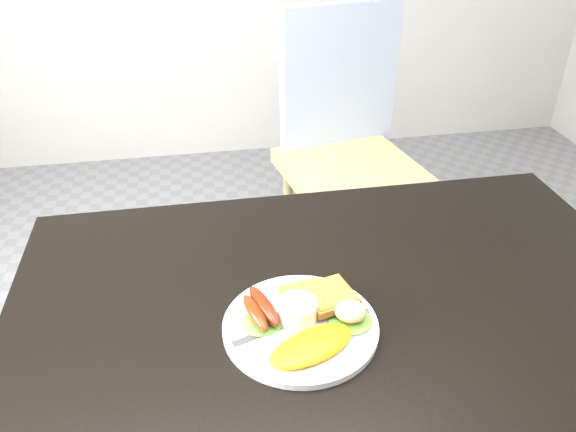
# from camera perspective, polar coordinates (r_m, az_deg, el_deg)

# --- Properties ---
(dining_table) EXTENTS (1.20, 0.80, 0.04)m
(dining_table) POSITION_cam_1_polar(r_m,az_deg,el_deg) (1.03, 5.69, -9.67)
(dining_table) COLOR black
(dining_table) RESTS_ON ground
(dining_chair) EXTENTS (0.54, 0.54, 0.06)m
(dining_chair) POSITION_cam_1_polar(r_m,az_deg,el_deg) (2.10, 6.36, 4.60)
(dining_chair) COLOR tan
(dining_chair) RESTS_ON ground
(person) EXTENTS (0.62, 0.52, 1.47)m
(person) POSITION_cam_1_polar(r_m,az_deg,el_deg) (1.37, -8.26, 1.86)
(person) COLOR navy
(person) RESTS_ON ground
(plate) EXTENTS (0.26, 0.26, 0.01)m
(plate) POSITION_cam_1_polar(r_m,az_deg,el_deg) (0.96, 1.27, -11.16)
(plate) COLOR white
(plate) RESTS_ON dining_table
(lettuce_left) EXTENTS (0.07, 0.07, 0.01)m
(lettuce_left) POSITION_cam_1_polar(r_m,az_deg,el_deg) (0.96, -2.68, -10.78)
(lettuce_left) COLOR #4A8E33
(lettuce_left) RESTS_ON plate
(lettuce_right) EXTENTS (0.08, 0.07, 0.01)m
(lettuce_right) POSITION_cam_1_polar(r_m,az_deg,el_deg) (0.97, 6.35, -10.54)
(lettuce_right) COLOR #4E912E
(lettuce_right) RESTS_ON plate
(omelette) EXTENTS (0.17, 0.12, 0.02)m
(omelette) POSITION_cam_1_polar(r_m,az_deg,el_deg) (0.91, 2.42, -13.04)
(omelette) COLOR orange
(omelette) RESTS_ON plate
(sausage_a) EXTENTS (0.05, 0.10, 0.02)m
(sausage_a) POSITION_cam_1_polar(r_m,az_deg,el_deg) (0.95, -3.33, -9.81)
(sausage_a) COLOR maroon
(sausage_a) RESTS_ON lettuce_left
(sausage_b) EXTENTS (0.06, 0.11, 0.03)m
(sausage_b) POSITION_cam_1_polar(r_m,az_deg,el_deg) (0.96, -2.46, -9.12)
(sausage_b) COLOR maroon
(sausage_b) RESTS_ON lettuce_left
(ramekin) EXTENTS (0.08, 0.08, 0.04)m
(ramekin) POSITION_cam_1_polar(r_m,az_deg,el_deg) (0.96, 0.96, -9.68)
(ramekin) COLOR white
(ramekin) RESTS_ON plate
(toast_a) EXTENTS (0.09, 0.09, 0.01)m
(toast_a) POSITION_cam_1_polar(r_m,az_deg,el_deg) (1.00, 1.86, -8.23)
(toast_a) COLOR olive
(toast_a) RESTS_ON plate
(toast_b) EXTENTS (0.10, 0.10, 0.01)m
(toast_b) POSITION_cam_1_polar(r_m,az_deg,el_deg) (0.98, 4.21, -8.13)
(toast_b) COLOR olive
(toast_b) RESTS_ON toast_a
(potato_salad) EXTENTS (0.07, 0.06, 0.03)m
(potato_salad) POSITION_cam_1_polar(r_m,az_deg,el_deg) (0.95, 6.36, -9.59)
(potato_salad) COLOR beige
(potato_salad) RESTS_ON lettuce_right
(fork) EXTENTS (0.18, 0.07, 0.00)m
(fork) POSITION_cam_1_polar(r_m,az_deg,el_deg) (0.95, -0.54, -11.20)
(fork) COLOR #ADAFB7
(fork) RESTS_ON plate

